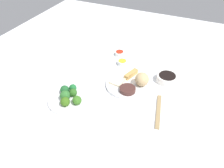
# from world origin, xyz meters

# --- Properties ---
(tabletop) EXTENTS (2.20, 2.20, 0.02)m
(tabletop) POSITION_xyz_m (0.00, 0.00, 0.01)
(tabletop) COLOR white
(tabletop) RESTS_ON ground
(main_plate) EXTENTS (0.26, 0.26, 0.02)m
(main_plate) POSITION_xyz_m (0.01, -0.01, 0.03)
(main_plate) COLOR white
(main_plate) RESTS_ON tabletop
(rice_scoop) EXTENTS (0.08, 0.08, 0.08)m
(rice_scoop) POSITION_xyz_m (0.02, -0.08, 0.07)
(rice_scoop) COLOR tan
(rice_scoop) RESTS_ON main_plate
(spring_roll) EXTENTS (0.10, 0.05, 0.03)m
(spring_roll) POSITION_xyz_m (0.07, 0.00, 0.05)
(spring_roll) COLOR tan
(spring_roll) RESTS_ON main_plate
(crab_rangoon_wonton) EXTENTS (0.08, 0.08, 0.01)m
(crab_rangoon_wonton) POSITION_xyz_m (-0.01, 0.05, 0.04)
(crab_rangoon_wonton) COLOR beige
(crab_rangoon_wonton) RESTS_ON main_plate
(stir_fry_heap) EXTENTS (0.09, 0.09, 0.02)m
(stir_fry_heap) POSITION_xyz_m (-0.06, -0.03, 0.05)
(stir_fry_heap) COLOR #472824
(stir_fry_heap) RESTS_ON main_plate
(broccoli_plate) EXTENTS (0.23, 0.23, 0.01)m
(broccoli_plate) POSITION_xyz_m (-0.23, 0.22, 0.03)
(broccoli_plate) COLOR white
(broccoli_plate) RESTS_ON tabletop
(broccoli_floret_0) EXTENTS (0.05, 0.05, 0.05)m
(broccoli_floret_0) POSITION_xyz_m (-0.25, 0.24, 0.06)
(broccoli_floret_0) COLOR #306D2D
(broccoli_floret_0) RESTS_ON broccoli_plate
(broccoli_floret_1) EXTENTS (0.04, 0.04, 0.04)m
(broccoli_floret_1) POSITION_xyz_m (-0.21, 0.22, 0.05)
(broccoli_floret_1) COLOR #2E6320
(broccoli_floret_1) RESTS_ON broccoli_plate
(broccoli_floret_2) EXTENTS (0.05, 0.05, 0.05)m
(broccoli_floret_2) POSITION_xyz_m (-0.25, 0.17, 0.06)
(broccoli_floret_2) COLOR #3A7123
(broccoli_floret_2) RESTS_ON broccoli_plate
(broccoli_floret_3) EXTENTS (0.04, 0.04, 0.04)m
(broccoli_floret_3) POSITION_xyz_m (-0.17, 0.24, 0.05)
(broccoli_floret_3) COLOR #1F6B31
(broccoli_floret_3) RESTS_ON broccoli_plate
(broccoli_floret_4) EXTENTS (0.05, 0.05, 0.05)m
(broccoli_floret_4) POSITION_xyz_m (-0.28, 0.21, 0.06)
(broccoli_floret_4) COLOR #3A681A
(broccoli_floret_4) RESTS_ON broccoli_plate
(broccoli_floret_5) EXTENTS (0.05, 0.05, 0.05)m
(broccoli_floret_5) POSITION_xyz_m (-0.21, 0.26, 0.06)
(broccoli_floret_5) COLOR #215D2C
(broccoli_floret_5) RESTS_ON broccoli_plate
(soy_sauce_bowl) EXTENTS (0.11, 0.11, 0.04)m
(soy_sauce_bowl) POSITION_xyz_m (0.13, -0.20, 0.04)
(soy_sauce_bowl) COLOR white
(soy_sauce_bowl) RESTS_ON tabletop
(soy_sauce_bowl_liquid) EXTENTS (0.09, 0.09, 0.00)m
(soy_sauce_bowl_liquid) POSITION_xyz_m (0.13, -0.20, 0.06)
(soy_sauce_bowl_liquid) COLOR black
(soy_sauce_bowl_liquid) RESTS_ON soy_sauce_bowl
(sauce_ramekin_hot_mustard) EXTENTS (0.06, 0.06, 0.03)m
(sauce_ramekin_hot_mustard) POSITION_xyz_m (0.18, 0.10, 0.03)
(sauce_ramekin_hot_mustard) COLOR white
(sauce_ramekin_hot_mustard) RESTS_ON tabletop
(sauce_ramekin_hot_mustard_liquid) EXTENTS (0.05, 0.05, 0.00)m
(sauce_ramekin_hot_mustard_liquid) POSITION_xyz_m (0.18, 0.10, 0.05)
(sauce_ramekin_hot_mustard_liquid) COLOR yellow
(sauce_ramekin_hot_mustard_liquid) RESTS_ON sauce_ramekin_hot_mustard
(sauce_ramekin_sweet_and_sour) EXTENTS (0.06, 0.06, 0.03)m
(sauce_ramekin_sweet_and_sour) POSITION_xyz_m (0.28, 0.16, 0.03)
(sauce_ramekin_sweet_and_sour) COLOR white
(sauce_ramekin_sweet_and_sour) RESTS_ON tabletop
(sauce_ramekin_sweet_and_sour_liquid) EXTENTS (0.05, 0.05, 0.00)m
(sauce_ramekin_sweet_and_sour_liquid) POSITION_xyz_m (0.28, 0.16, 0.05)
(sauce_ramekin_sweet_and_sour_liquid) COLOR red
(sauce_ramekin_sweet_and_sour_liquid) RESTS_ON sauce_ramekin_sweet_and_sour
(chopsticks_pair) EXTENTS (0.23, 0.07, 0.01)m
(chopsticks_pair) POSITION_xyz_m (-0.12, -0.22, 0.02)
(chopsticks_pair) COLOR #A18455
(chopsticks_pair) RESTS_ON tabletop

